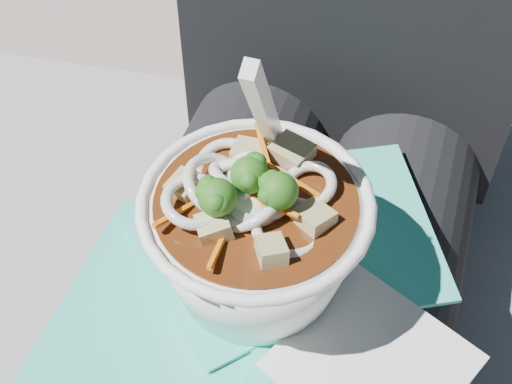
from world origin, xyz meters
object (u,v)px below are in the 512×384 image
(stone_ledge, at_px, (300,353))
(plastic_bag, at_px, (260,297))
(lap, at_px, (272,326))
(person_body, at_px, (300,236))
(udon_bowl, at_px, (255,231))

(stone_ledge, xyz_separation_m, plastic_bag, (-0.00, -0.18, 0.40))
(lap, distance_m, person_body, 0.09)
(person_body, bearing_deg, lap, -90.00)
(plastic_bag, relative_size, udon_bowl, 1.68)
(udon_bowl, bearing_deg, lap, 43.42)
(lap, bearing_deg, plastic_bag, -98.27)
(plastic_bag, distance_m, udon_bowl, 0.07)
(person_body, xyz_separation_m, plastic_bag, (-0.00, -0.12, 0.07))
(lap, xyz_separation_m, plastic_bag, (-0.00, -0.03, 0.08))
(lap, bearing_deg, udon_bowl, -136.58)
(stone_ledge, height_order, person_body, person_body)
(plastic_bag, bearing_deg, stone_ledge, 88.81)
(stone_ledge, bearing_deg, plastic_bag, -91.19)
(stone_ledge, bearing_deg, udon_bowl, -94.25)
(person_body, distance_m, udon_bowl, 0.17)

